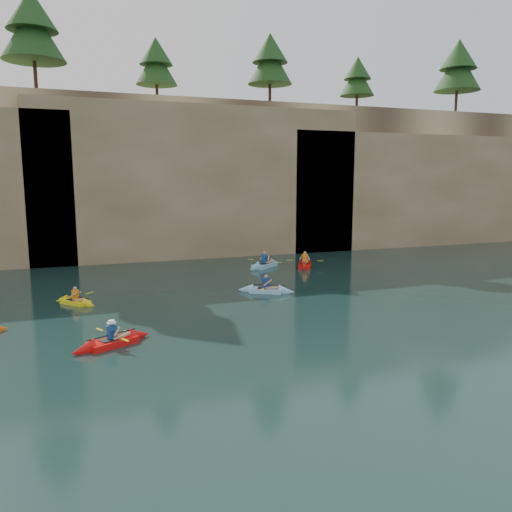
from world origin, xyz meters
name	(u,v)px	position (x,y,z in m)	size (l,w,h in m)	color
ground	(315,363)	(0.00, 0.00, 0.00)	(160.00, 160.00, 0.00)	black
cliff	(160,176)	(0.00, 30.00, 6.00)	(70.00, 16.00, 12.00)	tan
cliff_slab_center	(203,180)	(2.00, 22.60, 5.70)	(24.00, 2.40, 11.40)	tan
cliff_slab_east	(426,188)	(22.00, 22.60, 4.92)	(26.00, 2.40, 9.84)	tan
sea_cave_center	(123,239)	(-4.00, 21.95, 1.60)	(3.50, 1.00, 3.20)	black
sea_cave_east	(305,224)	(10.00, 21.95, 2.25)	(5.00, 1.00, 4.50)	black
cliff_pines	(167,40)	(0.00, 25.00, 15.91)	(56.00, 6.00, 7.83)	black
main_kayaker	(112,342)	(-6.00, 3.97, 0.15)	(3.08, 2.02, 1.14)	red
kayaker_ltblue_near	(266,290)	(2.07, 9.80, 0.15)	(2.92, 2.13, 1.17)	#98D3FF
kayaker_red_far	(305,264)	(7.21, 15.97, 0.16)	(2.30, 3.41, 1.27)	red
kayaker_yellow	(76,301)	(-7.20, 10.64, 0.13)	(2.11, 2.37, 1.04)	yellow
kayaker_ltblue_mid	(264,265)	(4.59, 16.66, 0.16)	(3.30, 2.75, 1.34)	#82BED9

